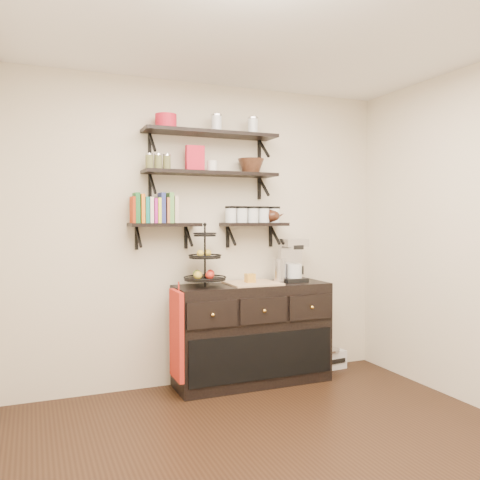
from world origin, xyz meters
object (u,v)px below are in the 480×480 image
coffee_maker (292,261)px  radio (329,359)px  fruit_stand (205,266)px  sideboard (252,333)px

coffee_maker → radio: (0.46, 0.09, -0.99)m
coffee_maker → radio: coffee_maker is taller
fruit_stand → coffee_maker: (0.86, 0.02, 0.01)m
fruit_stand → radio: fruit_stand is taller
fruit_stand → radio: (1.32, 0.11, -0.98)m
fruit_stand → coffee_maker: bearing=1.6°
sideboard → coffee_maker: (0.42, 0.03, 0.64)m
coffee_maker → sideboard: bearing=-175.8°
sideboard → fruit_stand: (-0.44, 0.00, 0.63)m
sideboard → fruit_stand: fruit_stand is taller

